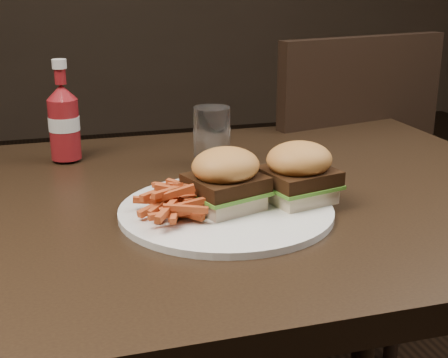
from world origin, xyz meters
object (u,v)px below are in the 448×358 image
object	(u,v)px
dining_table	(184,208)
chair_far	(301,217)
ketchup_bottle	(65,129)
plate	(226,211)
tumbler	(212,136)

from	to	relation	value
dining_table	chair_far	xyz separation A→B (m)	(0.47, 0.61, -0.30)
ketchup_bottle	plate	bearing A→B (deg)	-59.01
chair_far	dining_table	bearing A→B (deg)	39.41
dining_table	tumbler	distance (m)	0.18
ketchup_bottle	tumbler	xyz separation A→B (m)	(0.25, -0.10, -0.01)
plate	tumbler	distance (m)	0.25
chair_far	plate	xyz separation A→B (m)	(-0.43, -0.70, 0.33)
chair_far	plate	world-z (taller)	plate
chair_far	tumbler	world-z (taller)	tumbler
plate	ketchup_bottle	size ratio (longest dim) A/B	2.80
plate	dining_table	bearing A→B (deg)	114.74
chair_far	tumbler	xyz separation A→B (m)	(-0.38, -0.46, 0.38)
dining_table	plate	size ratio (longest dim) A/B	3.90
chair_far	tumbler	distance (m)	0.71
chair_far	plate	distance (m)	0.88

